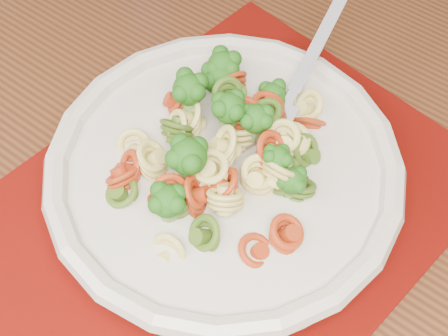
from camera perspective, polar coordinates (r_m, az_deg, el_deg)
dining_table at (r=0.63m, az=-8.77°, el=-3.93°), size 1.76×1.43×0.75m
placemat at (r=0.52m, az=-0.09°, el=-3.58°), size 0.45×0.38×0.00m
pasta_bowl at (r=0.50m, az=0.00°, el=-0.53°), size 0.29×0.29×0.05m
pasta_broccoli_heap at (r=0.49m, az=0.00°, el=0.39°), size 0.24×0.24×0.06m
fork at (r=0.52m, az=5.20°, el=4.68°), size 0.17×0.10×0.08m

